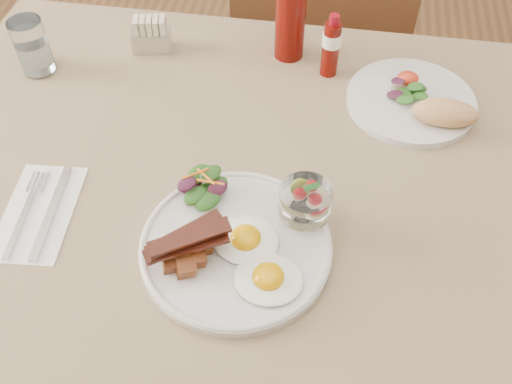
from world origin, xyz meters
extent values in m
plane|color=#50301B|center=(0.00, 0.00, 0.00)|extent=(5.00, 5.00, 0.00)
cylinder|color=brown|center=(-0.59, 0.36, 0.35)|extent=(0.06, 0.06, 0.71)
cube|color=brown|center=(0.00, 0.00, 0.73)|extent=(1.30, 0.85, 0.04)
cube|color=#8D7A56|center=(0.00, 0.00, 0.75)|extent=(1.33, 0.88, 0.00)
cylinder|color=brown|center=(-0.18, 0.57, 0.23)|extent=(0.04, 0.04, 0.45)
cylinder|color=brown|center=(0.18, 0.57, 0.23)|extent=(0.04, 0.04, 0.45)
cylinder|color=brown|center=(-0.18, 0.93, 0.23)|extent=(0.04, 0.04, 0.45)
cylinder|color=brown|center=(0.18, 0.93, 0.23)|extent=(0.04, 0.04, 0.45)
cube|color=brown|center=(0.00, 0.75, 0.47)|extent=(0.42, 0.42, 0.03)
cube|color=brown|center=(0.00, 0.55, 0.70)|extent=(0.42, 0.03, 0.46)
cylinder|color=silver|center=(-0.07, -0.14, 0.76)|extent=(0.28, 0.28, 0.02)
ellipsoid|color=white|center=(-0.02, -0.20, 0.77)|extent=(0.12, 0.11, 0.01)
ellipsoid|color=#EEA004|center=(-0.02, -0.20, 0.78)|extent=(0.04, 0.04, 0.03)
ellipsoid|color=white|center=(-0.06, -0.14, 0.77)|extent=(0.12, 0.11, 0.01)
ellipsoid|color=#EEA004|center=(-0.06, -0.14, 0.78)|extent=(0.04, 0.04, 0.03)
cube|color=brown|center=(-0.14, -0.17, 0.78)|extent=(0.03, 0.03, 0.02)
cube|color=brown|center=(-0.12, -0.18, 0.78)|extent=(0.03, 0.03, 0.03)
cube|color=brown|center=(-0.15, -0.20, 0.78)|extent=(0.02, 0.02, 0.02)
cube|color=brown|center=(-0.11, -0.16, 0.78)|extent=(0.03, 0.03, 0.02)
cube|color=brown|center=(-0.13, -0.20, 0.78)|extent=(0.03, 0.03, 0.03)
cube|color=brown|center=(-0.16, -0.17, 0.78)|extent=(0.02, 0.02, 0.02)
cube|color=brown|center=(-0.13, -0.17, 0.80)|extent=(0.03, 0.03, 0.02)
cube|color=brown|center=(-0.14, -0.18, 0.80)|extent=(0.02, 0.02, 0.02)
cube|color=brown|center=(-0.12, -0.17, 0.80)|extent=(0.03, 0.03, 0.02)
cube|color=#4A180C|center=(-0.14, -0.18, 0.80)|extent=(0.11, 0.08, 0.01)
cube|color=#4A180C|center=(-0.13, -0.18, 0.81)|extent=(0.11, 0.07, 0.01)
cube|color=#4A180C|center=(-0.13, -0.17, 0.81)|extent=(0.10, 0.09, 0.01)
cube|color=#4A180C|center=(-0.13, -0.18, 0.82)|extent=(0.11, 0.08, 0.01)
ellipsoid|color=#204612|center=(-0.14, -0.06, 0.77)|extent=(0.05, 0.04, 0.01)
ellipsoid|color=#204612|center=(-0.12, -0.05, 0.78)|extent=(0.05, 0.04, 0.01)
ellipsoid|color=#3D1328|center=(-0.16, -0.05, 0.78)|extent=(0.04, 0.03, 0.01)
ellipsoid|color=#204612|center=(-0.12, -0.08, 0.78)|extent=(0.05, 0.04, 0.01)
ellipsoid|color=#204612|center=(-0.14, -0.08, 0.79)|extent=(0.04, 0.03, 0.01)
ellipsoid|color=#3D1328|center=(-0.11, -0.06, 0.79)|extent=(0.04, 0.03, 0.01)
ellipsoid|color=#204612|center=(-0.15, -0.04, 0.80)|extent=(0.05, 0.04, 0.01)
ellipsoid|color=#204612|center=(-0.13, -0.04, 0.80)|extent=(0.04, 0.03, 0.01)
ellipsoid|color=#3D1328|center=(-0.16, -0.07, 0.80)|extent=(0.04, 0.03, 0.01)
cylinder|color=orange|center=(-0.13, -0.06, 0.81)|extent=(0.03, 0.03, 0.01)
cylinder|color=orange|center=(-0.15, -0.05, 0.81)|extent=(0.04, 0.03, 0.01)
cylinder|color=orange|center=(-0.12, -0.07, 0.81)|extent=(0.04, 0.01, 0.01)
cylinder|color=white|center=(0.02, -0.08, 0.77)|extent=(0.04, 0.04, 0.01)
cylinder|color=white|center=(0.02, -0.08, 0.78)|extent=(0.02, 0.02, 0.01)
cylinder|color=white|center=(0.02, -0.08, 0.81)|extent=(0.08, 0.08, 0.04)
cylinder|color=#FFEFB4|center=(0.01, -0.08, 0.80)|extent=(0.02, 0.02, 0.01)
cylinder|color=#FFEFB4|center=(0.03, -0.09, 0.81)|extent=(0.02, 0.02, 0.01)
cylinder|color=#FFEFB4|center=(0.02, -0.07, 0.81)|extent=(0.02, 0.02, 0.01)
cylinder|color=#A3C73D|center=(0.01, -0.07, 0.82)|extent=(0.03, 0.03, 0.01)
cone|color=red|center=(0.03, -0.09, 0.83)|extent=(0.02, 0.02, 0.02)
cone|color=red|center=(0.01, -0.09, 0.83)|extent=(0.02, 0.02, 0.02)
cone|color=red|center=(0.02, -0.07, 0.83)|extent=(0.02, 0.02, 0.02)
ellipsoid|color=#29722E|center=(0.03, -0.08, 0.84)|extent=(0.02, 0.01, 0.00)
ellipsoid|color=#29722E|center=(0.03, -0.08, 0.85)|extent=(0.02, 0.01, 0.00)
cylinder|color=silver|center=(0.19, 0.22, 0.76)|extent=(0.23, 0.23, 0.01)
ellipsoid|color=#204612|center=(0.17, 0.23, 0.77)|extent=(0.04, 0.04, 0.01)
ellipsoid|color=#204612|center=(0.20, 0.24, 0.77)|extent=(0.04, 0.03, 0.01)
ellipsoid|color=#3D1328|center=(0.15, 0.22, 0.78)|extent=(0.04, 0.03, 0.01)
ellipsoid|color=#204612|center=(0.17, 0.20, 0.78)|extent=(0.04, 0.03, 0.01)
ellipsoid|color=#204612|center=(0.20, 0.21, 0.78)|extent=(0.03, 0.03, 0.01)
ellipsoid|color=#3D1328|center=(0.16, 0.25, 0.78)|extent=(0.03, 0.03, 0.01)
ellipsoid|color=#204612|center=(0.19, 0.23, 0.79)|extent=(0.04, 0.03, 0.01)
ellipsoid|color=red|center=(0.18, 0.26, 0.78)|extent=(0.04, 0.03, 0.02)
ellipsoid|color=tan|center=(0.24, 0.17, 0.79)|extent=(0.13, 0.09, 0.04)
cylinder|color=#540904|center=(-0.05, 0.33, 0.83)|extent=(0.07, 0.07, 0.15)
cylinder|color=#540904|center=(0.03, 0.29, 0.81)|extent=(0.04, 0.04, 0.11)
cylinder|color=white|center=(0.03, 0.29, 0.83)|extent=(0.04, 0.04, 0.03)
cylinder|color=maroon|center=(0.03, 0.29, 0.87)|extent=(0.02, 0.02, 0.02)
cube|color=silver|center=(-0.32, 0.31, 0.77)|extent=(0.08, 0.06, 0.04)
cube|color=beige|center=(-0.35, 0.30, 0.80)|extent=(0.02, 0.04, 0.05)
cube|color=beige|center=(-0.33, 0.30, 0.80)|extent=(0.02, 0.04, 0.05)
cube|color=beige|center=(-0.32, 0.31, 0.80)|extent=(0.02, 0.04, 0.05)
cube|color=beige|center=(-0.31, 0.31, 0.80)|extent=(0.02, 0.04, 0.05)
cube|color=beige|center=(-0.30, 0.31, 0.80)|extent=(0.02, 0.04, 0.05)
cylinder|color=white|center=(-0.52, 0.21, 0.81)|extent=(0.06, 0.06, 0.11)
cylinder|color=silver|center=(-0.52, 0.21, 0.78)|extent=(0.05, 0.05, 0.06)
cube|color=white|center=(-0.38, -0.12, 0.75)|extent=(0.12, 0.20, 0.00)
cube|color=silver|center=(-0.36, -0.12, 0.76)|extent=(0.03, 0.18, 0.00)
cube|color=silver|center=(-0.40, -0.15, 0.76)|extent=(0.02, 0.12, 0.00)
cube|color=silver|center=(-0.42, -0.07, 0.76)|extent=(0.01, 0.04, 0.00)
cube|color=silver|center=(-0.41, -0.07, 0.76)|extent=(0.01, 0.04, 0.00)
cube|color=silver|center=(-0.40, -0.07, 0.76)|extent=(0.01, 0.04, 0.00)
cube|color=silver|center=(-0.40, -0.07, 0.76)|extent=(0.01, 0.04, 0.00)
camera|label=1|loc=(0.03, -0.60, 1.45)|focal=40.00mm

